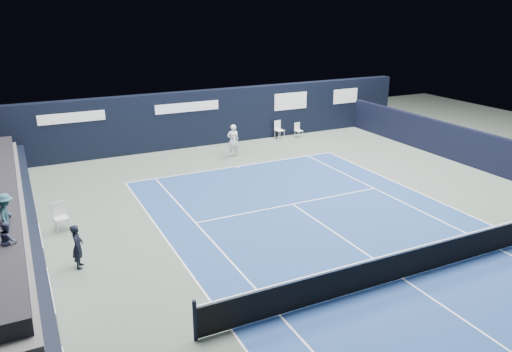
{
  "coord_description": "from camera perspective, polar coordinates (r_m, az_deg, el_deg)",
  "views": [
    {
      "loc": [
        -9.52,
        -9.61,
        7.62
      ],
      "look_at": [
        -1.44,
        6.81,
        1.3
      ],
      "focal_mm": 35.0,
      "sensor_mm": 36.0,
      "label": 1
    }
  ],
  "objects": [
    {
      "name": "folding_chair_back_a",
      "position": [
        29.94,
        2.6,
        5.48
      ],
      "size": [
        0.53,
        0.52,
        1.06
      ],
      "rotation": [
        0.0,
        0.0,
        0.16
      ],
      "color": "white",
      "rests_on": "ground"
    },
    {
      "name": "ground",
      "position": [
        16.83,
        11.84,
        -8.3
      ],
      "size": [
        48.0,
        48.0,
        0.0
      ],
      "primitive_type": "plane",
      "color": "#4E5C53",
      "rests_on": "ground"
    },
    {
      "name": "line_judge",
      "position": [
        16.11,
        -19.71,
        -7.57
      ],
      "size": [
        0.46,
        0.58,
        1.41
      ],
      "primitive_type": "imported",
      "rotation": [
        0.0,
        0.0,
        1.31
      ],
      "color": "black",
      "rests_on": "ground"
    },
    {
      "name": "tennis_player",
      "position": [
        26.25,
        -2.64,
        4.09
      ],
      "size": [
        0.67,
        0.86,
        1.7
      ],
      "color": "white",
      "rests_on": "ground"
    },
    {
      "name": "back_sponsor_wall",
      "position": [
        28.44,
        -6.06,
        6.63
      ],
      "size": [
        26.0,
        0.63,
        3.1
      ],
      "color": "black",
      "rests_on": "ground"
    },
    {
      "name": "enclosure_wall_right",
      "position": [
        26.26,
        24.96,
        2.42
      ],
      "size": [
        0.3,
        22.0,
        1.8
      ],
      "primitive_type": "cube",
      "color": "black",
      "rests_on": "ground"
    },
    {
      "name": "side_barrier_left",
      "position": [
        17.09,
        -23.86,
        -6.95
      ],
      "size": [
        0.33,
        22.0,
        1.2
      ],
      "color": "black",
      "rests_on": "ground"
    },
    {
      "name": "court_surface",
      "position": [
        15.52,
        16.41,
        -11.19
      ],
      "size": [
        10.97,
        23.77,
        0.01
      ],
      "primitive_type": "cube",
      "color": "navy",
      "rests_on": "ground"
    },
    {
      "name": "court_markings",
      "position": [
        15.52,
        16.41,
        -11.17
      ],
      "size": [
        11.03,
        23.83,
        0.0
      ],
      "color": "white",
      "rests_on": "court_surface"
    },
    {
      "name": "folding_chair_back_b",
      "position": [
        30.2,
        4.82,
        5.38
      ],
      "size": [
        0.44,
        0.43,
        0.9
      ],
      "rotation": [
        0.0,
        0.0,
        0.12
      ],
      "color": "silver",
      "rests_on": "ground"
    },
    {
      "name": "tennis_net",
      "position": [
        15.28,
        16.58,
        -9.54
      ],
      "size": [
        12.9,
        0.1,
        1.1
      ],
      "color": "black",
      "rests_on": "ground"
    },
    {
      "name": "line_judge_chair",
      "position": [
        18.95,
        -21.49,
        -4.11
      ],
      "size": [
        0.52,
        0.51,
        1.04
      ],
      "rotation": [
        0.0,
        0.0,
        0.15
      ],
      "color": "silver",
      "rests_on": "ground"
    }
  ]
}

